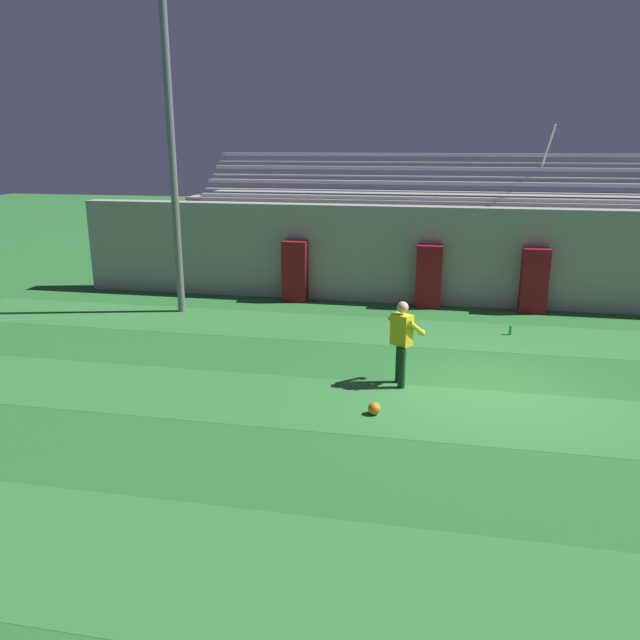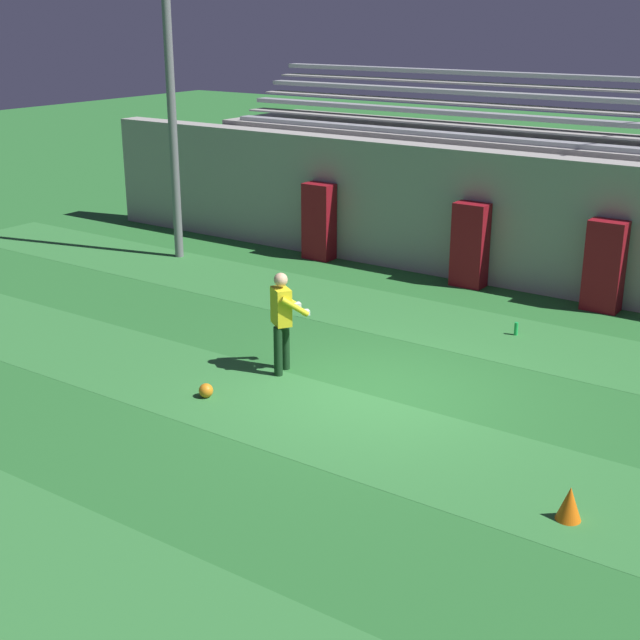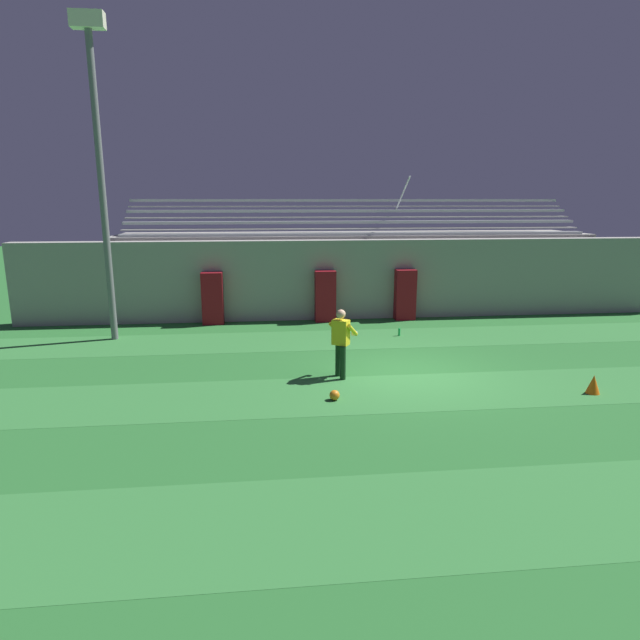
% 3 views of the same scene
% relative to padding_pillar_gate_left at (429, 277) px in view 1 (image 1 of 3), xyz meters
% --- Properties ---
extents(ground_plane, '(80.00, 80.00, 0.00)m').
position_rel_padding_pillar_gate_left_xyz_m(ground_plane, '(1.43, -5.95, -0.89)').
color(ground_plane, '#286B2D').
extents(turf_stripe_near, '(28.00, 2.35, 0.01)m').
position_rel_padding_pillar_gate_left_xyz_m(turf_stripe_near, '(1.43, -11.95, -0.89)').
color(turf_stripe_near, '#337A38').
rests_on(turf_stripe_near, ground).
extents(turf_stripe_mid, '(28.00, 2.35, 0.01)m').
position_rel_padding_pillar_gate_left_xyz_m(turf_stripe_mid, '(1.43, -7.25, -0.89)').
color(turf_stripe_mid, '#337A38').
rests_on(turf_stripe_mid, ground).
extents(turf_stripe_far, '(28.00, 2.35, 0.01)m').
position_rel_padding_pillar_gate_left_xyz_m(turf_stripe_far, '(1.43, -2.55, -0.89)').
color(turf_stripe_far, '#337A38').
rests_on(turf_stripe_far, ground).
extents(back_wall, '(24.00, 0.60, 2.80)m').
position_rel_padding_pillar_gate_left_xyz_m(back_wall, '(1.43, 0.55, 0.51)').
color(back_wall, '#999691').
rests_on(back_wall, ground).
extents(padding_pillar_gate_left, '(0.71, 0.44, 1.78)m').
position_rel_padding_pillar_gate_left_xyz_m(padding_pillar_gate_left, '(0.00, 0.00, 0.00)').
color(padding_pillar_gate_left, maroon).
rests_on(padding_pillar_gate_left, ground).
extents(padding_pillar_gate_right, '(0.71, 0.44, 1.78)m').
position_rel_padding_pillar_gate_left_xyz_m(padding_pillar_gate_right, '(2.85, 0.00, 0.00)').
color(padding_pillar_gate_right, maroon).
rests_on(padding_pillar_gate_right, ground).
extents(padding_pillar_far_left, '(0.71, 0.44, 1.78)m').
position_rel_padding_pillar_gate_left_xyz_m(padding_pillar_far_left, '(-3.87, 0.00, 0.00)').
color(padding_pillar_far_left, maroon).
rests_on(padding_pillar_far_left, ground).
extents(bleacher_stand, '(18.00, 3.35, 5.03)m').
position_rel_padding_pillar_gate_left_xyz_m(bleacher_stand, '(1.43, 2.54, 0.61)').
color(bleacher_stand, '#999691').
rests_on(bleacher_stand, ground).
extents(floodlight_pole, '(0.90, 0.36, 9.16)m').
position_rel_padding_pillar_gate_left_xyz_m(floodlight_pole, '(-6.71, -1.76, 4.80)').
color(floodlight_pole, slate).
rests_on(floodlight_pole, ground).
extents(goalkeeper, '(0.74, 0.71, 1.67)m').
position_rel_padding_pillar_gate_left_xyz_m(goalkeeper, '(-0.33, -6.09, 0.06)').
color(goalkeeper, '#143319').
rests_on(goalkeeper, ground).
extents(soccer_ball, '(0.22, 0.22, 0.22)m').
position_rel_padding_pillar_gate_left_xyz_m(soccer_ball, '(-0.68, -7.56, -0.78)').
color(soccer_ball, orange).
rests_on(soccer_ball, ground).
extents(water_bottle, '(0.07, 0.07, 0.24)m').
position_rel_padding_pillar_gate_left_xyz_m(water_bottle, '(2.07, -2.31, -0.77)').
color(water_bottle, green).
rests_on(water_bottle, ground).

